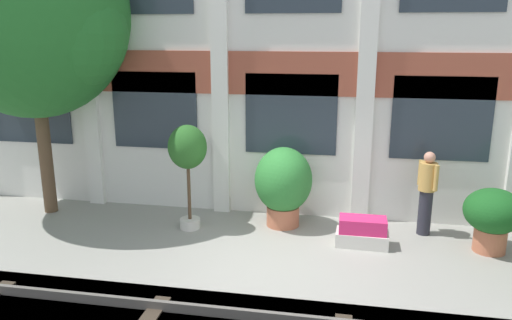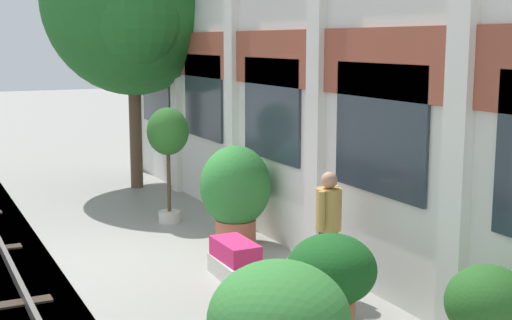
% 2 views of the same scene
% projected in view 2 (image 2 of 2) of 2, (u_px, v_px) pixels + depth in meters
% --- Properties ---
extents(ground_plane, '(80.00, 80.00, 0.00)m').
position_uv_depth(ground_plane, '(134.00, 258.00, 11.20)').
color(ground_plane, gray).
extents(apartment_facade, '(15.54, 0.64, 7.55)m').
position_uv_depth(apartment_facade, '(285.00, 17.00, 11.74)').
color(apartment_facade, silver).
rests_on(apartment_facade, ground).
extents(broadleaf_tree, '(4.25, 4.04, 6.51)m').
position_uv_depth(broadleaf_tree, '(132.00, 3.00, 15.94)').
color(broadleaf_tree, brown).
rests_on(broadleaf_tree, ground).
extents(potted_plant_terracotta_small, '(0.78, 0.78, 2.17)m').
position_uv_depth(potted_plant_terracotta_small, '(168.00, 137.00, 13.18)').
color(potted_plant_terracotta_small, beige).
rests_on(potted_plant_terracotta_small, ground).
extents(potted_plant_square_trough, '(0.99, 0.53, 0.55)m').
position_uv_depth(potted_plant_square_trough, '(235.00, 260.00, 10.23)').
color(potted_plant_square_trough, beige).
rests_on(potted_plant_square_trough, ground).
extents(potted_plant_glazed_jar, '(1.19, 1.19, 1.67)m').
position_uv_depth(potted_plant_glazed_jar, '(235.00, 190.00, 11.88)').
color(potted_plant_glazed_jar, '#B76647').
rests_on(potted_plant_glazed_jar, ground).
extents(potted_plant_stone_basin, '(1.05, 1.05, 1.20)m').
position_uv_depth(potted_plant_stone_basin, '(331.00, 276.00, 8.19)').
color(potted_plant_stone_basin, '#B76647').
rests_on(potted_plant_stone_basin, ground).
extents(potted_plant_fluted_column, '(0.85, 0.85, 1.22)m').
position_uv_depth(potted_plant_fluted_column, '(487.00, 318.00, 6.99)').
color(potted_plant_fluted_column, gray).
rests_on(potted_plant_fluted_column, ground).
extents(resident_by_doorway, '(0.34, 0.46, 1.70)m').
position_uv_depth(resident_by_doorway, '(328.00, 230.00, 9.39)').
color(resident_by_doorway, '#282833').
rests_on(resident_by_doorway, ground).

